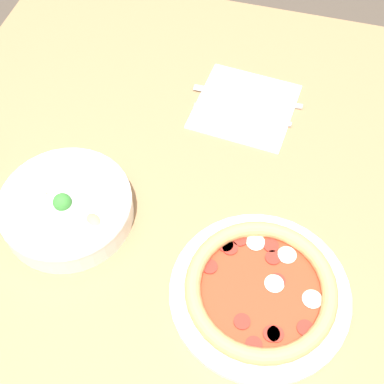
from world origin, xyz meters
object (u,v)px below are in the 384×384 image
object	(u,v)px
knife	(252,98)
bowl	(67,207)
pizza	(261,290)
fork	(243,115)

from	to	relation	value
knife	bowl	bearing A→B (deg)	53.75
pizza	knife	world-z (taller)	pizza
pizza	bowl	world-z (taller)	bowl
pizza	bowl	distance (m)	0.36
fork	knife	bearing A→B (deg)	-99.38
bowl	fork	bearing A→B (deg)	-38.71
fork	pizza	bearing A→B (deg)	105.17
knife	fork	bearing A→B (deg)	80.62
pizza	fork	size ratio (longest dim) A/B	1.46
bowl	fork	world-z (taller)	bowl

